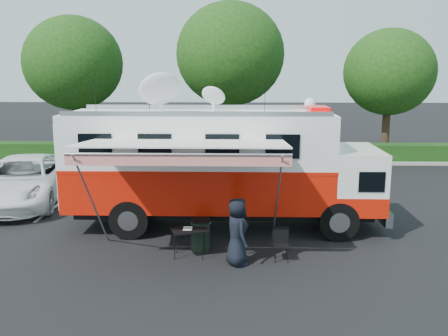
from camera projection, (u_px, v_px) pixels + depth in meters
The scene contains 10 objects.
ground_plane at pixel (224, 227), 16.63m from camera, with size 120.00×120.00×0.00m, color black.
back_border at pixel (250, 71), 28.25m from camera, with size 60.00×6.14×8.87m.
stall_lines at pixel (213, 203), 19.59m from camera, with size 24.12×5.50×0.01m.
command_truck at pixel (221, 165), 16.22m from camera, with size 10.17×2.80×4.89m.
awning at pixel (183, 147), 13.19m from camera, with size 5.55×2.85×3.35m.
white_suv at pixel (25, 203), 19.56m from camera, with size 2.99×6.48×1.80m, color white.
person at pixel (237, 264), 13.47m from camera, with size 0.90×0.59×1.84m, color black.
folding_table at pixel (189, 231), 13.88m from camera, with size 1.12×0.95×0.81m.
folding_chair at pixel (281, 241), 13.73m from camera, with size 0.43×0.45×0.90m.
trash_bin at pixel (200, 235), 14.47m from camera, with size 0.60×0.60×0.90m.
Camera 1 is at (0.46, -15.91, 5.23)m, focal length 40.00 mm.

